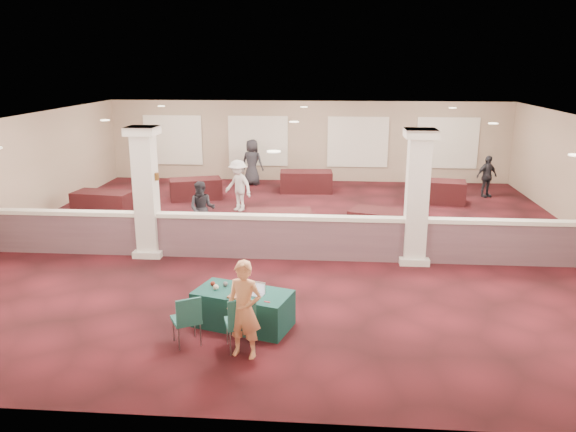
# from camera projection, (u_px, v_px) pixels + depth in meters

# --- Properties ---
(ground) EXTENTS (16.00, 16.00, 0.00)m
(ground) POSITION_uv_depth(u_px,v_px,m) (294.00, 240.00, 15.25)
(ground) COLOR #461117
(ground) RESTS_ON ground
(wall_back) EXTENTS (16.00, 0.04, 3.20)m
(wall_back) POSITION_uv_depth(u_px,v_px,m) (308.00, 141.00, 22.51)
(wall_back) COLOR gray
(wall_back) RESTS_ON ground
(wall_front) EXTENTS (16.00, 0.04, 3.20)m
(wall_front) POSITION_uv_depth(u_px,v_px,m) (250.00, 311.00, 7.13)
(wall_front) COLOR gray
(wall_front) RESTS_ON ground
(wall_left) EXTENTS (0.04, 16.00, 3.20)m
(wall_left) POSITION_uv_depth(u_px,v_px,m) (4.00, 177.00, 15.44)
(wall_left) COLOR gray
(wall_left) RESTS_ON ground
(ceiling) EXTENTS (16.00, 16.00, 0.02)m
(ceiling) POSITION_uv_depth(u_px,v_px,m) (294.00, 121.00, 14.40)
(ceiling) COLOR silver
(ceiling) RESTS_ON wall_back
(partition_wall) EXTENTS (15.60, 0.28, 1.10)m
(partition_wall) POSITION_uv_depth(u_px,v_px,m) (289.00, 236.00, 13.65)
(partition_wall) COLOR #593C45
(partition_wall) RESTS_ON ground
(column_left) EXTENTS (0.72, 0.72, 3.20)m
(column_left) POSITION_uv_depth(u_px,v_px,m) (146.00, 191.00, 13.64)
(column_left) COLOR silver
(column_left) RESTS_ON ground
(column_right) EXTENTS (0.72, 0.72, 3.20)m
(column_right) POSITION_uv_depth(u_px,v_px,m) (417.00, 196.00, 13.14)
(column_right) COLOR silver
(column_right) RESTS_ON ground
(sconce_left) EXTENTS (0.12, 0.12, 0.18)m
(sconce_left) POSITION_uv_depth(u_px,v_px,m) (134.00, 176.00, 13.56)
(sconce_left) COLOR brown
(sconce_left) RESTS_ON column_left
(sconce_right) EXTENTS (0.12, 0.12, 0.18)m
(sconce_right) POSITION_uv_depth(u_px,v_px,m) (156.00, 177.00, 13.52)
(sconce_right) COLOR brown
(sconce_right) RESTS_ON column_left
(near_table) EXTENTS (1.90, 1.32, 0.66)m
(near_table) POSITION_uv_depth(u_px,v_px,m) (243.00, 309.00, 10.20)
(near_table) COLOR #0D312C
(near_table) RESTS_ON ground
(conf_chair_main) EXTENTS (0.61, 0.61, 0.97)m
(conf_chair_main) POSITION_uv_depth(u_px,v_px,m) (241.00, 320.00, 9.22)
(conf_chair_main) COLOR #1E5952
(conf_chair_main) RESTS_ON ground
(conf_chair_side) EXTENTS (0.61, 0.61, 0.90)m
(conf_chair_side) POSITION_uv_depth(u_px,v_px,m) (187.00, 317.00, 9.42)
(conf_chair_side) COLOR #1E5952
(conf_chair_side) RESTS_ON ground
(woman) EXTENTS (0.67, 0.53, 1.64)m
(woman) POSITION_uv_depth(u_px,v_px,m) (244.00, 310.00, 9.02)
(woman) COLOR #EA9F66
(woman) RESTS_ON ground
(far_table_front_left) EXTENTS (1.91, 1.12, 0.73)m
(far_table_front_left) POSITION_uv_depth(u_px,v_px,m) (103.00, 203.00, 17.72)
(far_table_front_left) COLOR black
(far_table_front_left) RESTS_ON ground
(far_table_front_center) EXTENTS (1.91, 1.16, 0.73)m
(far_table_front_center) POSITION_uv_depth(u_px,v_px,m) (279.00, 224.00, 15.47)
(far_table_front_center) COLOR black
(far_table_front_center) RESTS_ON ground
(far_table_front_right) EXTENTS (2.14, 1.60, 0.78)m
(far_table_front_right) POSITION_uv_depth(u_px,v_px,m) (386.00, 225.00, 15.24)
(far_table_front_right) COLOR black
(far_table_front_right) RESTS_ON ground
(far_table_back_left) EXTENTS (1.96, 1.41, 0.72)m
(far_table_back_left) POSITION_uv_depth(u_px,v_px,m) (196.00, 189.00, 19.76)
(far_table_back_left) COLOR black
(far_table_back_left) RESTS_ON ground
(far_table_back_center) EXTENTS (1.97, 1.08, 0.78)m
(far_table_back_center) POSITION_uv_depth(u_px,v_px,m) (306.00, 181.00, 20.83)
(far_table_back_center) COLOR black
(far_table_back_center) RESTS_ON ground
(far_table_back_right) EXTENTS (2.02, 1.23, 0.77)m
(far_table_back_right) POSITION_uv_depth(u_px,v_px,m) (437.00, 191.00, 19.24)
(far_table_back_right) COLOR black
(far_table_back_right) RESTS_ON ground
(attendee_a) EXTENTS (0.75, 0.43, 1.53)m
(attendee_a) POSITION_uv_depth(u_px,v_px,m) (202.00, 209.00, 15.43)
(attendee_a) COLOR black
(attendee_a) RESTS_ON ground
(attendee_b) EXTENTS (1.15, 1.01, 1.66)m
(attendee_b) POSITION_uv_depth(u_px,v_px,m) (238.00, 186.00, 18.06)
(attendee_b) COLOR silver
(attendee_b) RESTS_ON ground
(attendee_c) EXTENTS (0.97, 0.78, 1.49)m
(attendee_c) POSITION_uv_depth(u_px,v_px,m) (487.00, 176.00, 19.95)
(attendee_c) COLOR black
(attendee_c) RESTS_ON ground
(attendee_d) EXTENTS (0.99, 0.73, 1.79)m
(attendee_d) POSITION_uv_depth(u_px,v_px,m) (252.00, 162.00, 21.90)
(attendee_d) COLOR black
(attendee_d) RESTS_ON ground
(laptop_base) EXTENTS (0.35, 0.29, 0.02)m
(laptop_base) POSITION_uv_depth(u_px,v_px,m) (255.00, 294.00, 9.98)
(laptop_base) COLOR silver
(laptop_base) RESTS_ON near_table
(laptop_screen) EXTENTS (0.29, 0.10, 0.20)m
(laptop_screen) POSITION_uv_depth(u_px,v_px,m) (258.00, 287.00, 10.04)
(laptop_screen) COLOR silver
(laptop_screen) RESTS_ON near_table
(screen_glow) EXTENTS (0.26, 0.08, 0.17)m
(screen_glow) POSITION_uv_depth(u_px,v_px,m) (258.00, 288.00, 10.04)
(screen_glow) COLOR silver
(screen_glow) RESTS_ON near_table
(knitting) EXTENTS (0.43, 0.37, 0.03)m
(knitting) POSITION_uv_depth(u_px,v_px,m) (239.00, 296.00, 9.89)
(knitting) COLOR #AD4F1B
(knitting) RESTS_ON near_table
(yarn_cream) EXTENTS (0.10, 0.10, 0.10)m
(yarn_cream) POSITION_uv_depth(u_px,v_px,m) (216.00, 287.00, 10.20)
(yarn_cream) COLOR beige
(yarn_cream) RESTS_ON near_table
(yarn_red) EXTENTS (0.09, 0.09, 0.09)m
(yarn_red) POSITION_uv_depth(u_px,v_px,m) (213.00, 284.00, 10.37)
(yarn_red) COLOR #5F1D13
(yarn_red) RESTS_ON near_table
(yarn_grey) EXTENTS (0.09, 0.09, 0.09)m
(yarn_grey) POSITION_uv_depth(u_px,v_px,m) (225.00, 284.00, 10.34)
(yarn_grey) COLOR #515156
(yarn_grey) RESTS_ON near_table
(scissors) EXTENTS (0.11, 0.06, 0.01)m
(scissors) POSITION_uv_depth(u_px,v_px,m) (267.00, 302.00, 9.68)
(scissors) COLOR red
(scissors) RESTS_ON near_table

